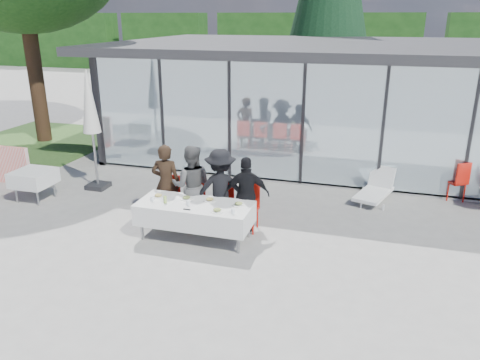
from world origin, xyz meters
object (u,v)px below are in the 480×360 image
at_px(plate_a, 158,196).
at_px(plate_extra, 217,210).
at_px(diner_chair_a, 169,195).
at_px(folded_eyeglasses, 187,209).
at_px(market_umbrella, 90,111).
at_px(diner_d, 247,195).
at_px(diner_chair_b, 194,198).
at_px(spare_table_left, 33,178).
at_px(diner_b, 192,186).
at_px(diner_a, 166,183).
at_px(juice_bottle, 165,200).
at_px(diner_chair_d, 248,204).
at_px(lounger, 376,189).
at_px(dining_table, 195,213).
at_px(spare_chair_b, 460,179).
at_px(diner_chair_c, 222,201).
at_px(diner_c, 221,189).
at_px(plate_d, 239,204).
at_px(plate_b, 186,198).

relative_size(plate_a, plate_extra, 1.00).
height_order(diner_chair_a, plate_a, diner_chair_a).
height_order(folded_eyeglasses, market_umbrella, market_umbrella).
bearing_deg(folded_eyeglasses, diner_d, 47.29).
xyz_separation_m(diner_chair_b, spare_table_left, (-4.15, 0.08, 0.02)).
bearing_deg(diner_b, diner_chair_a, -24.93).
xyz_separation_m(diner_a, plate_a, (0.07, -0.53, -0.08)).
bearing_deg(juice_bottle, market_umbrella, 144.29).
bearing_deg(juice_bottle, diner_d, 28.49).
height_order(diner_a, market_umbrella, market_umbrella).
distance_m(diner_chair_d, plate_extra, 1.09).
xyz_separation_m(diner_b, plate_a, (-0.51, -0.53, -0.09)).
height_order(juice_bottle, market_umbrella, market_umbrella).
xyz_separation_m(diner_a, plate_extra, (1.46, -0.90, -0.08)).
xyz_separation_m(spare_table_left, lounger, (7.87, 2.41, -0.30)).
height_order(diner_a, folded_eyeglasses, diner_a).
xyz_separation_m(diner_chair_a, diner_chair_b, (0.58, 0.00, 0.00)).
relative_size(dining_table, diner_d, 1.43).
height_order(diner_d, spare_chair_b, diner_d).
distance_m(dining_table, diner_chair_c, 0.82).
bearing_deg(diner_chair_a, diner_d, -3.44).
distance_m(diner_b, diner_d, 1.20).
bearing_deg(diner_c, plate_d, 119.22).
relative_size(diner_chair_d, lounger, 0.67).
bearing_deg(juice_bottle, dining_table, 13.97).
relative_size(plate_d, folded_eyeglasses, 1.78).
bearing_deg(spare_table_left, plate_b, -8.96).
height_order(diner_a, diner_c, diner_a).
xyz_separation_m(plate_a, plate_extra, (1.39, -0.37, 0.00)).
relative_size(plate_b, folded_eyeglasses, 1.78).
relative_size(diner_c, plate_d, 6.83).
relative_size(diner_chair_c, diner_d, 0.62).
height_order(dining_table, lounger, dining_table).
relative_size(diner_a, plate_d, 6.85).
relative_size(plate_d, spare_table_left, 0.29).
bearing_deg(plate_extra, spare_table_left, 167.80).
xyz_separation_m(diner_chair_a, plate_a, (0.07, -0.64, 0.24)).
bearing_deg(diner_chair_d, diner_a, -176.56).
distance_m(diner_chair_b, plate_b, 0.64).
relative_size(diner_a, folded_eyeglasses, 12.18).
bearing_deg(market_umbrella, diner_d, -16.83).
height_order(plate_a, folded_eyeglasses, plate_a).
distance_m(juice_bottle, lounger, 5.24).
relative_size(diner_a, juice_bottle, 12.05).
relative_size(diner_d, lounger, 1.09).
bearing_deg(spare_table_left, plate_extra, -12.20).
relative_size(diner_chair_c, plate_b, 3.92).
bearing_deg(plate_d, diner_chair_a, 161.31).
distance_m(diner_b, market_umbrella, 3.62).
relative_size(juice_bottle, market_umbrella, 0.05).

